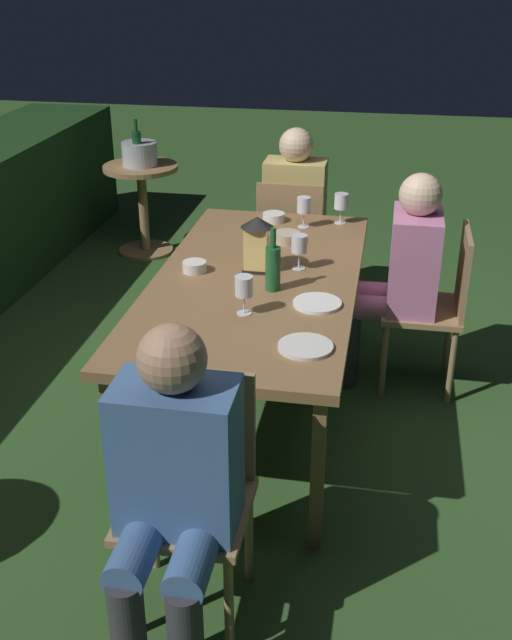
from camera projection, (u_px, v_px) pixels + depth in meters
The scene contains 21 objects.
ground_plane at pixel (256, 411), 3.85m from camera, with size 16.00×16.00×0.00m, color #2D5123.
dining_table at pixel (256, 287), 3.55m from camera, with size 1.95×0.94×0.74m.
chair_side_left_b at pixel (436, 301), 3.88m from camera, with size 0.42×0.40×0.87m.
person_in_pink at pixel (400, 272), 3.85m from camera, with size 0.38×0.47×1.15m.
chair_head_far at pixel (291, 239), 4.72m from camera, with size 0.40×0.42×0.87m.
person_in_mustard at pixel (296, 207), 4.82m from camera, with size 0.48×0.38×1.15m.
chair_head_near at pixel (191, 485), 2.55m from camera, with size 0.40×0.42×0.87m.
person_in_blue at pixel (173, 485), 2.31m from camera, with size 0.48×0.38×1.15m.
lantern_centerpiece at pixel (257, 241), 3.54m from camera, with size 0.15×0.15×0.27m.
green_bottle_on_table at pixel (273, 267), 3.35m from camera, with size 0.07×0.07×0.29m.
wine_glass_a at pixel (304, 206), 4.12m from camera, with size 0.08×0.08×0.17m.
wine_glass_b at pixel (341, 203), 4.18m from camera, with size 0.08×0.08×0.17m.
wine_glass_c at pixel (244, 288), 3.12m from camera, with size 0.08×0.08×0.17m.
wine_glass_d at pixel (299, 246), 3.57m from camera, with size 0.08×0.08×0.17m.
plate_a at pixel (306, 347), 2.89m from camera, with size 0.21×0.21×0.01m, color silver.
plate_b at pixel (317, 303), 3.25m from camera, with size 0.21×0.21×0.01m, color white.
bowl_olives at pixel (274, 217), 4.24m from camera, with size 0.12×0.12×0.05m.
bowl_bread at pixel (194, 266), 3.58m from camera, with size 0.11×0.11×0.05m.
bowl_salad at pixel (287, 237), 3.94m from camera, with size 0.14×0.14×0.05m.
side_table at pixel (142, 195), 5.68m from camera, with size 0.55×0.55×0.68m.
ice_bucket at pixel (139, 152), 5.54m from camera, with size 0.26×0.26×0.34m.
Camera 1 is at (-3.20, -0.59, 2.11)m, focal length 42.48 mm.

